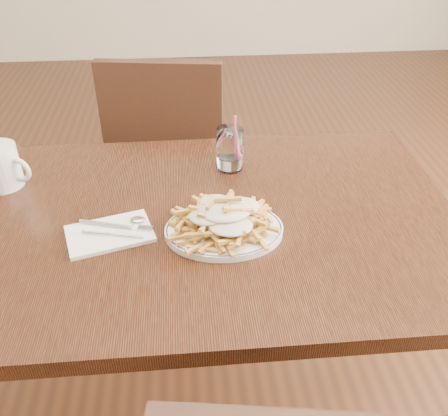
{
  "coord_description": "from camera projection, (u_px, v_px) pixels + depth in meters",
  "views": [
    {
      "loc": [
        -0.05,
        -0.96,
        1.44
      ],
      "look_at": [
        0.03,
        -0.07,
        0.82
      ],
      "focal_mm": 40.0,
      "sensor_mm": 36.0,
      "label": 1
    }
  ],
  "objects": [
    {
      "name": "table",
      "position": [
        208.0,
        242.0,
        1.23
      ],
      "size": [
        1.2,
        0.8,
        0.75
      ],
      "color": "black",
      "rests_on": "ground"
    },
    {
      "name": "loaded_fries",
      "position": [
        224.0,
        214.0,
        1.1
      ],
      "size": [
        0.24,
        0.2,
        0.07
      ],
      "color": "#C08D3A",
      "rests_on": "fries_plate"
    },
    {
      "name": "napkin",
      "position": [
        110.0,
        234.0,
        1.12
      ],
      "size": [
        0.21,
        0.17,
        0.01
      ],
      "primitive_type": "cube",
      "rotation": [
        0.0,
        0.0,
        0.28
      ],
      "color": "white",
      "rests_on": "table"
    },
    {
      "name": "cutlery",
      "position": [
        109.0,
        230.0,
        1.12
      ],
      "size": [
        0.18,
        0.09,
        0.01
      ],
      "color": "silver",
      "rests_on": "napkin"
    },
    {
      "name": "floor",
      "position": [
        212.0,
        404.0,
        1.61
      ],
      "size": [
        7.0,
        7.0,
        0.0
      ],
      "primitive_type": "plane",
      "color": "black",
      "rests_on": "ground"
    },
    {
      "name": "water_glass",
      "position": [
        230.0,
        152.0,
        1.34
      ],
      "size": [
        0.07,
        0.07,
        0.16
      ],
      "color": "white",
      "rests_on": "table"
    },
    {
      "name": "chair_far",
      "position": [
        169.0,
        154.0,
        1.92
      ],
      "size": [
        0.48,
        0.48,
        0.91
      ],
      "color": "black",
      "rests_on": "ground"
    },
    {
      "name": "coffee_mug",
      "position": [
        1.0,
        167.0,
        1.27
      ],
      "size": [
        0.14,
        0.1,
        0.11
      ],
      "color": "white",
      "rests_on": "table"
    },
    {
      "name": "fries_plate",
      "position": [
        224.0,
        230.0,
        1.12
      ],
      "size": [
        0.28,
        0.25,
        0.02
      ],
      "color": "white",
      "rests_on": "table"
    }
  ]
}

